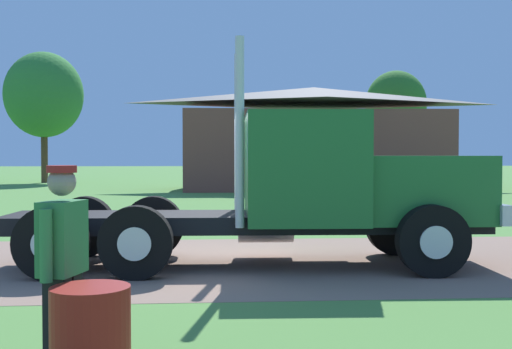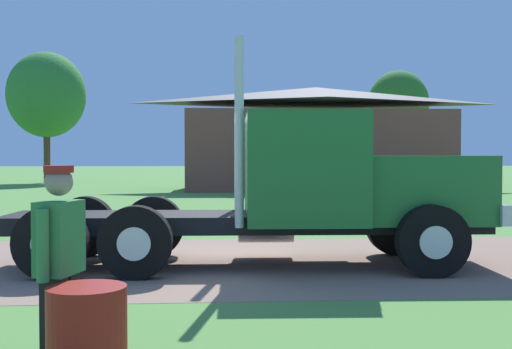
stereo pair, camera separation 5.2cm
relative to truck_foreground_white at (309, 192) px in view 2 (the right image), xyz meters
name	(u,v)px [view 2 (the right image)]	position (x,y,z in m)	size (l,w,h in m)	color
ground_plane	(214,263)	(-1.60, 0.40, -1.24)	(200.00, 200.00, 0.00)	#50843B
dirt_track	(214,262)	(-1.60, 0.40, -1.24)	(120.00, 6.09, 0.01)	#886B5A
truck_foreground_white	(309,192)	(0.00, 0.00, 0.00)	(8.03, 2.77, 3.66)	black
visitor_walking_mid	(60,261)	(-2.90, -5.27, -0.27)	(0.36, 0.62, 1.77)	#33723F
steel_barrel	(87,341)	(-2.60, -5.70, -0.82)	(0.61, 0.61, 0.84)	maroon
shed_building	(316,140)	(4.04, 24.11, 1.42)	(14.64, 6.60, 5.54)	brown
tree_mid	(46,95)	(-12.68, 33.75, 4.66)	(5.20, 5.20, 8.78)	#513823
tree_right	(398,104)	(11.74, 34.86, 4.25)	(4.35, 4.35, 7.91)	#513823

